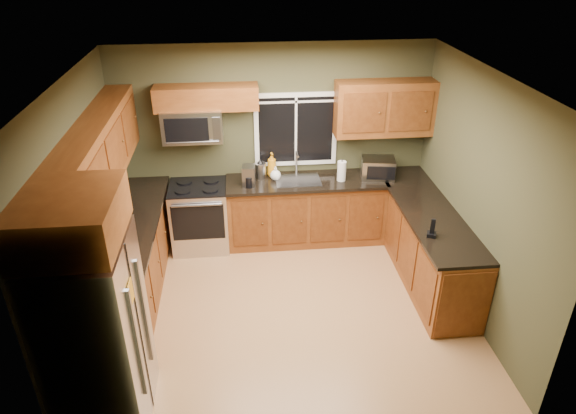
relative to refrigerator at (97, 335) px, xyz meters
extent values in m
plane|color=#A27247|center=(1.74, 1.30, -0.90)|extent=(4.20, 4.20, 0.00)
plane|color=white|center=(1.74, 1.30, 1.80)|extent=(4.20, 4.20, 0.00)
plane|color=#3C3D25|center=(1.74, 3.10, 0.45)|extent=(4.20, 0.00, 4.20)
plane|color=#3C3D25|center=(1.74, -0.50, 0.45)|extent=(4.20, 0.00, 4.20)
plane|color=#3C3D25|center=(-0.36, 1.30, 0.45)|extent=(0.00, 3.60, 3.60)
plane|color=#3C3D25|center=(3.84, 1.30, 0.45)|extent=(0.00, 3.60, 3.60)
cube|color=white|center=(2.04, 3.09, 0.65)|extent=(1.12, 0.03, 1.02)
cube|color=black|center=(2.04, 3.08, 0.65)|extent=(1.00, 0.01, 0.90)
cube|color=white|center=(2.04, 3.07, 0.65)|extent=(0.03, 0.01, 0.90)
cube|color=white|center=(2.04, 3.07, 1.04)|extent=(1.00, 0.01, 0.03)
cube|color=brown|center=(-0.06, 1.78, -0.45)|extent=(0.60, 2.65, 0.90)
cube|color=black|center=(-0.04, 1.78, 0.02)|extent=(0.65, 2.65, 0.04)
cube|color=brown|center=(2.15, 2.80, -0.45)|extent=(2.17, 0.60, 0.90)
cube|color=black|center=(2.15, 2.78, 0.02)|extent=(2.17, 0.65, 0.04)
cube|color=brown|center=(3.54, 1.85, -0.45)|extent=(0.60, 2.50, 0.90)
cube|color=#5D2D10|center=(3.54, 0.59, -0.45)|extent=(0.56, 0.02, 0.82)
cube|color=black|center=(3.51, 1.85, 0.02)|extent=(0.65, 2.50, 0.04)
cube|color=brown|center=(-0.20, 1.78, 0.96)|extent=(0.33, 2.65, 0.72)
cube|color=brown|center=(0.89, 2.94, 1.17)|extent=(1.30, 0.33, 0.30)
cube|color=brown|center=(3.19, 2.94, 0.96)|extent=(1.30, 0.33, 0.72)
cube|color=brown|center=(0.00, 0.00, 1.13)|extent=(0.72, 0.90, 0.38)
cube|color=#B7B7BC|center=(0.00, 0.00, 0.00)|extent=(0.72, 0.90, 1.80)
cube|color=slate|center=(0.37, -0.20, 0.05)|extent=(0.03, 0.04, 1.10)
cube|color=slate|center=(0.37, 0.20, 0.05)|extent=(0.03, 0.04, 1.10)
cube|color=black|center=(0.36, 0.00, 0.00)|extent=(0.01, 0.02, 1.78)
cube|color=orange|center=(0.37, -0.10, 0.50)|extent=(0.01, 0.14, 0.20)
cube|color=#B7B7BC|center=(0.69, 2.78, -0.45)|extent=(0.76, 0.65, 0.90)
cube|color=black|center=(0.69, 2.78, 0.00)|extent=(0.76, 0.64, 0.03)
cube|color=black|center=(0.69, 2.45, -0.35)|extent=(0.68, 0.02, 0.50)
cylinder|color=slate|center=(0.69, 2.43, -0.08)|extent=(0.64, 0.04, 0.04)
cylinder|color=black|center=(0.51, 2.64, 0.03)|extent=(0.20, 0.20, 0.01)
cylinder|color=black|center=(0.87, 2.64, 0.03)|extent=(0.20, 0.20, 0.01)
cylinder|color=black|center=(0.51, 2.92, 0.03)|extent=(0.20, 0.20, 0.01)
cylinder|color=black|center=(0.87, 2.92, 0.03)|extent=(0.20, 0.20, 0.01)
cube|color=#B7B7BC|center=(0.69, 2.91, 0.83)|extent=(0.76, 0.38, 0.42)
cube|color=black|center=(0.63, 2.72, 0.83)|extent=(0.54, 0.01, 0.30)
cube|color=slate|center=(1.00, 2.72, 0.83)|extent=(0.10, 0.01, 0.30)
cylinder|color=slate|center=(0.69, 2.70, 0.67)|extent=(0.66, 0.02, 0.02)
cube|color=slate|center=(2.04, 2.78, 0.03)|extent=(0.60, 0.42, 0.02)
cylinder|color=#B7B7BC|center=(2.04, 2.98, 0.21)|extent=(0.03, 0.03, 0.34)
cylinder|color=#B7B7BC|center=(2.04, 2.90, 0.37)|extent=(0.03, 0.18, 0.03)
cube|color=#B7B7BC|center=(3.13, 2.77, 0.18)|extent=(0.49, 0.40, 0.27)
cube|color=black|center=(3.13, 2.60, 0.18)|extent=(0.37, 0.08, 0.19)
cube|color=slate|center=(1.38, 2.71, 0.17)|extent=(0.18, 0.21, 0.27)
cylinder|color=black|center=(1.38, 2.64, 0.11)|extent=(0.11, 0.11, 0.14)
cylinder|color=#B7B7BC|center=(1.54, 2.90, 0.15)|extent=(0.18, 0.18, 0.22)
cone|color=black|center=(1.54, 2.90, 0.28)|extent=(0.12, 0.12, 0.06)
cylinder|color=white|center=(2.62, 2.73, 0.18)|extent=(0.14, 0.14, 0.27)
cylinder|color=slate|center=(2.62, 2.73, 0.32)|extent=(0.02, 0.02, 0.04)
imported|color=orange|center=(1.70, 2.97, 0.21)|extent=(0.15, 0.15, 0.33)
imported|color=white|center=(1.74, 2.84, 0.13)|extent=(0.17, 0.17, 0.18)
cube|color=black|center=(3.33, 1.20, 0.06)|extent=(0.13, 0.13, 0.04)
cube|color=black|center=(3.33, 1.20, 0.17)|extent=(0.06, 0.05, 0.17)
camera|label=1|loc=(1.28, -3.44, 3.00)|focal=32.00mm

